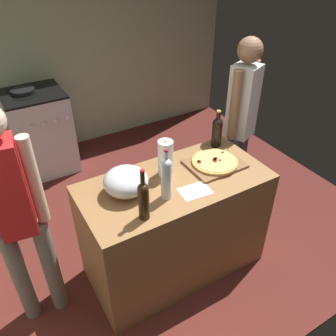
{
  "coord_description": "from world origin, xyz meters",
  "views": [
    {
      "loc": [
        -0.97,
        -0.94,
        2.35
      ],
      "look_at": [
        0.06,
        0.8,
        0.93
      ],
      "focal_mm": 37.12,
      "sensor_mm": 36.0,
      "label": 1
    }
  ],
  "objects_px": {
    "mixing_bowl": "(126,181)",
    "wine_bottle_amber": "(217,131)",
    "person_in_red": "(241,121)",
    "paper_towel_roll": "(166,158)",
    "stove": "(41,132)",
    "pizza": "(215,161)",
    "person_in_stripes": "(16,214)",
    "wine_bottle_dark": "(144,199)",
    "wine_bottle_clear": "(166,177)"
  },
  "relations": [
    {
      "from": "mixing_bowl",
      "to": "wine_bottle_amber",
      "type": "distance_m",
      "value": 0.89
    },
    {
      "from": "person_in_red",
      "to": "paper_towel_roll",
      "type": "bearing_deg",
      "value": -164.49
    },
    {
      "from": "stove",
      "to": "person_in_red",
      "type": "relative_size",
      "value": 0.58
    },
    {
      "from": "pizza",
      "to": "mixing_bowl",
      "type": "height_order",
      "value": "mixing_bowl"
    },
    {
      "from": "stove",
      "to": "person_in_stripes",
      "type": "distance_m",
      "value": 2.0
    },
    {
      "from": "paper_towel_roll",
      "to": "mixing_bowl",
      "type": "bearing_deg",
      "value": -172.16
    },
    {
      "from": "stove",
      "to": "wine_bottle_dark",
      "type": "bearing_deg",
      "value": -85.61
    },
    {
      "from": "person_in_red",
      "to": "wine_bottle_amber",
      "type": "bearing_deg",
      "value": -161.03
    },
    {
      "from": "stove",
      "to": "pizza",
      "type": "bearing_deg",
      "value": -66.04
    },
    {
      "from": "pizza",
      "to": "person_in_red",
      "type": "distance_m",
      "value": 0.62
    },
    {
      "from": "pizza",
      "to": "wine_bottle_amber",
      "type": "relative_size",
      "value": 1.09
    },
    {
      "from": "mixing_bowl",
      "to": "wine_bottle_dark",
      "type": "height_order",
      "value": "wine_bottle_dark"
    },
    {
      "from": "wine_bottle_amber",
      "to": "wine_bottle_clear",
      "type": "distance_m",
      "value": 0.76
    },
    {
      "from": "pizza",
      "to": "paper_towel_roll",
      "type": "xyz_separation_m",
      "value": [
        -0.37,
        0.08,
        0.11
      ]
    },
    {
      "from": "paper_towel_roll",
      "to": "person_in_stripes",
      "type": "xyz_separation_m",
      "value": [
        -1.01,
        0.03,
        -0.07
      ]
    },
    {
      "from": "stove",
      "to": "person_in_stripes",
      "type": "relative_size",
      "value": 0.58
    },
    {
      "from": "wine_bottle_amber",
      "to": "wine_bottle_clear",
      "type": "relative_size",
      "value": 0.86
    },
    {
      "from": "pizza",
      "to": "stove",
      "type": "xyz_separation_m",
      "value": [
        -0.88,
        1.98,
        -0.45
      ]
    },
    {
      "from": "mixing_bowl",
      "to": "paper_towel_roll",
      "type": "height_order",
      "value": "paper_towel_roll"
    },
    {
      "from": "mixing_bowl",
      "to": "person_in_stripes",
      "type": "height_order",
      "value": "person_in_stripes"
    },
    {
      "from": "paper_towel_roll",
      "to": "person_in_red",
      "type": "height_order",
      "value": "person_in_red"
    },
    {
      "from": "wine_bottle_amber",
      "to": "stove",
      "type": "distance_m",
      "value": 2.14
    },
    {
      "from": "wine_bottle_dark",
      "to": "wine_bottle_clear",
      "type": "xyz_separation_m",
      "value": [
        0.21,
        0.1,
        0.02
      ]
    },
    {
      "from": "wine_bottle_clear",
      "to": "person_in_red",
      "type": "distance_m",
      "value": 1.13
    },
    {
      "from": "wine_bottle_dark",
      "to": "stove",
      "type": "height_order",
      "value": "wine_bottle_dark"
    },
    {
      "from": "pizza",
      "to": "person_in_stripes",
      "type": "relative_size",
      "value": 0.21
    },
    {
      "from": "mixing_bowl",
      "to": "person_in_stripes",
      "type": "distance_m",
      "value": 0.69
    },
    {
      "from": "wine_bottle_dark",
      "to": "wine_bottle_amber",
      "type": "height_order",
      "value": "wine_bottle_dark"
    },
    {
      "from": "mixing_bowl",
      "to": "stove",
      "type": "xyz_separation_m",
      "value": [
        -0.18,
        1.95,
        -0.51
      ]
    },
    {
      "from": "person_in_stripes",
      "to": "person_in_red",
      "type": "distance_m",
      "value": 1.92
    },
    {
      "from": "stove",
      "to": "wine_bottle_clear",
      "type": "bearing_deg",
      "value": -79.8
    },
    {
      "from": "person_in_stripes",
      "to": "wine_bottle_dark",
      "type": "bearing_deg",
      "value": -27.53
    },
    {
      "from": "pizza",
      "to": "person_in_stripes",
      "type": "xyz_separation_m",
      "value": [
        -1.38,
        0.11,
        0.03
      ]
    },
    {
      "from": "mixing_bowl",
      "to": "person_in_red",
      "type": "distance_m",
      "value": 1.26
    },
    {
      "from": "paper_towel_roll",
      "to": "wine_bottle_dark",
      "type": "bearing_deg",
      "value": -136.46
    },
    {
      "from": "wine_bottle_dark",
      "to": "mixing_bowl",
      "type": "bearing_deg",
      "value": 88.09
    },
    {
      "from": "pizza",
      "to": "stove",
      "type": "relative_size",
      "value": 0.36
    },
    {
      "from": "wine_bottle_dark",
      "to": "stove",
      "type": "xyz_separation_m",
      "value": [
        -0.17,
        2.22,
        -0.56
      ]
    },
    {
      "from": "paper_towel_roll",
      "to": "wine_bottle_dark",
      "type": "distance_m",
      "value": 0.47
    },
    {
      "from": "person_in_stripes",
      "to": "wine_bottle_amber",
      "type": "bearing_deg",
      "value": 3.6
    },
    {
      "from": "mixing_bowl",
      "to": "paper_towel_roll",
      "type": "bearing_deg",
      "value": 7.84
    },
    {
      "from": "pizza",
      "to": "wine_bottle_amber",
      "type": "xyz_separation_m",
      "value": [
        0.17,
        0.21,
        0.11
      ]
    },
    {
      "from": "pizza",
      "to": "stove",
      "type": "bearing_deg",
      "value": 113.96
    },
    {
      "from": "pizza",
      "to": "wine_bottle_amber",
      "type": "bearing_deg",
      "value": 50.97
    },
    {
      "from": "pizza",
      "to": "mixing_bowl",
      "type": "bearing_deg",
      "value": 176.89
    },
    {
      "from": "paper_towel_roll",
      "to": "person_in_red",
      "type": "distance_m",
      "value": 0.93
    },
    {
      "from": "wine_bottle_clear",
      "to": "person_in_stripes",
      "type": "height_order",
      "value": "person_in_stripes"
    },
    {
      "from": "paper_towel_roll",
      "to": "stove",
      "type": "distance_m",
      "value": 2.04
    },
    {
      "from": "paper_towel_roll",
      "to": "wine_bottle_clear",
      "type": "relative_size",
      "value": 0.75
    },
    {
      "from": "mixing_bowl",
      "to": "person_in_red",
      "type": "height_order",
      "value": "person_in_red"
    }
  ]
}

